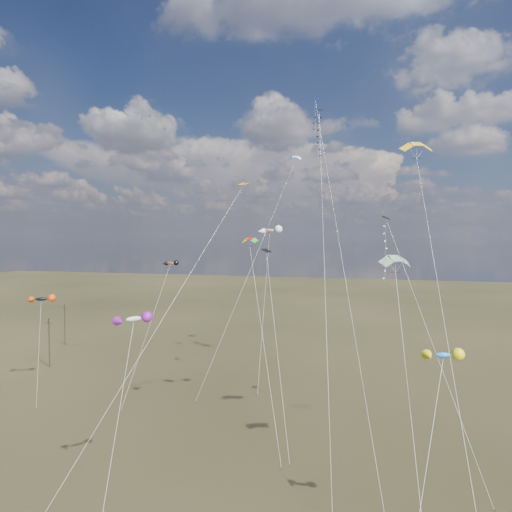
% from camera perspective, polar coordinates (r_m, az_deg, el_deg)
% --- Properties ---
extents(ground, '(400.00, 400.00, 0.00)m').
position_cam_1_polar(ground, '(40.50, -7.68, -29.18)').
color(ground, black).
rests_on(ground, ground).
extents(utility_pole_near, '(1.40, 0.20, 8.00)m').
position_cam_1_polar(utility_pole_near, '(82.20, -24.44, -9.77)').
color(utility_pole_near, black).
rests_on(utility_pole_near, ground).
extents(utility_pole_far, '(1.40, 0.20, 8.00)m').
position_cam_1_polar(utility_pole_far, '(97.82, -22.80, -7.80)').
color(utility_pole_far, black).
rests_on(utility_pole_far, ground).
extents(diamond_black_high, '(4.50, 21.39, 36.10)m').
position_cam_1_polar(diamond_black_high, '(53.32, 7.97, 12.99)').
color(diamond_black_high, black).
rests_on(diamond_black_high, ground).
extents(diamond_navy_tall, '(9.79, 27.63, 39.94)m').
position_cam_1_polar(diamond_navy_tall, '(61.40, 7.89, 14.59)').
color(diamond_navy_tall, '#091344').
rests_on(diamond_navy_tall, ground).
extents(diamond_black_mid, '(5.64, 11.61, 19.79)m').
position_cam_1_polar(diamond_black_mid, '(50.68, 1.88, -4.63)').
color(diamond_black_mid, black).
rests_on(diamond_black_mid, ground).
extents(diamond_navy_right, '(8.74, 11.76, 23.36)m').
position_cam_1_polar(diamond_navy_right, '(48.78, 16.28, -0.12)').
color(diamond_navy_right, '#0C114F').
rests_on(diamond_navy_right, ground).
extents(diamond_orange_center, '(11.77, 16.24, 26.50)m').
position_cam_1_polar(diamond_orange_center, '(41.62, -7.39, -0.64)').
color(diamond_orange_center, orange).
rests_on(diamond_orange_center, ground).
extents(parafoil_yellow, '(4.74, 18.00, 29.78)m').
position_cam_1_polar(parafoil_yellow, '(42.28, 19.49, 12.91)').
color(parafoil_yellow, yellow).
rests_on(parafoil_yellow, ground).
extents(parafoil_blue_white, '(10.45, 19.48, 34.39)m').
position_cam_1_polar(parafoil_blue_white, '(74.09, 4.77, 12.02)').
color(parafoil_blue_white, blue).
rests_on(parafoil_blue_white, ground).
extents(parafoil_striped, '(3.28, 13.95, 20.10)m').
position_cam_1_polar(parafoil_striped, '(38.65, 17.07, -0.38)').
color(parafoil_striped, yellow).
rests_on(parafoil_striped, ground).
extents(parafoil_tricolor, '(6.87, 10.62, 21.42)m').
position_cam_1_polar(parafoil_tricolor, '(51.66, -0.77, 1.97)').
color(parafoil_tricolor, yellow).
rests_on(parafoil_tricolor, ground).
extents(novelty_black_orange, '(6.61, 8.26, 13.13)m').
position_cam_1_polar(novelty_black_orange, '(70.09, -25.28, -4.91)').
color(novelty_black_orange, black).
rests_on(novelty_black_orange, ground).
extents(novelty_orange_black, '(2.72, 13.03, 17.76)m').
position_cam_1_polar(novelty_orange_black, '(67.13, -10.71, -0.97)').
color(novelty_orange_black, '#DB3C09').
rests_on(novelty_orange_black, ground).
extents(novelty_white_purple, '(2.66, 9.26, 15.21)m').
position_cam_1_polar(novelty_white_purple, '(37.27, -15.05, -7.69)').
color(novelty_white_purple, silver).
rests_on(novelty_white_purple, ground).
extents(novelty_redwhite_stripe, '(4.23, 15.11, 22.89)m').
position_cam_1_polar(novelty_redwhite_stripe, '(73.42, 1.71, 3.17)').
color(novelty_redwhite_stripe, red).
rests_on(novelty_redwhite_stripe, ground).
extents(novelty_blue_yellow, '(4.23, 9.69, 14.14)m').
position_cam_1_polar(novelty_blue_yellow, '(31.98, 22.36, -11.55)').
color(novelty_blue_yellow, '#206DB7').
rests_on(novelty_blue_yellow, ground).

